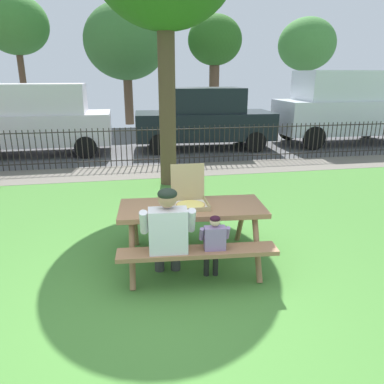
{
  "coord_description": "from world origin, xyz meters",
  "views": [
    {
      "loc": [
        -0.29,
        -3.26,
        2.33
      ],
      "look_at": [
        0.63,
        1.62,
        0.75
      ],
      "focal_mm": 34.56,
      "sensor_mm": 36.0,
      "label": 1
    }
  ],
  "objects_px": {
    "adult_at_table": "(168,232)",
    "parked_car_center": "(203,118)",
    "pizza_box_open": "(190,198)",
    "far_tree_midleft": "(16,25)",
    "far_tree_right": "(307,45)",
    "parked_car_left": "(31,118)",
    "far_tree_midright": "(215,42)",
    "child_at_table": "(214,242)",
    "far_tree_center": "(126,42)",
    "picnic_table_foreground": "(192,219)",
    "parked_car_right": "(346,106)"
  },
  "relations": [
    {
      "from": "pizza_box_open",
      "to": "child_at_table",
      "type": "height_order",
      "value": "pizza_box_open"
    },
    {
      "from": "pizza_box_open",
      "to": "adult_at_table",
      "type": "xyz_separation_m",
      "value": [
        -0.35,
        -0.53,
        -0.21
      ]
    },
    {
      "from": "far_tree_center",
      "to": "far_tree_right",
      "type": "distance_m",
      "value": 9.03
    },
    {
      "from": "parked_car_left",
      "to": "far_tree_midright",
      "type": "xyz_separation_m",
      "value": [
        7.27,
        6.78,
        2.71
      ]
    },
    {
      "from": "far_tree_center",
      "to": "far_tree_midright",
      "type": "bearing_deg",
      "value": 0.0
    },
    {
      "from": "parked_car_right",
      "to": "far_tree_midright",
      "type": "distance_m",
      "value": 7.84
    },
    {
      "from": "adult_at_table",
      "to": "far_tree_right",
      "type": "relative_size",
      "value": 0.23
    },
    {
      "from": "pizza_box_open",
      "to": "parked_car_center",
      "type": "height_order",
      "value": "parked_car_center"
    },
    {
      "from": "far_tree_center",
      "to": "child_at_table",
      "type": "bearing_deg",
      "value": -87.85
    },
    {
      "from": "child_at_table",
      "to": "parked_car_left",
      "type": "bearing_deg",
      "value": 113.83
    },
    {
      "from": "parked_car_left",
      "to": "far_tree_midleft",
      "type": "relative_size",
      "value": 0.81
    },
    {
      "from": "parked_car_left",
      "to": "parked_car_right",
      "type": "height_order",
      "value": "parked_car_right"
    },
    {
      "from": "parked_car_center",
      "to": "parked_car_right",
      "type": "height_order",
      "value": "parked_car_right"
    },
    {
      "from": "far_tree_midright",
      "to": "far_tree_right",
      "type": "xyz_separation_m",
      "value": [
        4.79,
        -0.0,
        -0.06
      ]
    },
    {
      "from": "picnic_table_foreground",
      "to": "parked_car_left",
      "type": "distance_m",
      "value": 8.34
    },
    {
      "from": "far_tree_center",
      "to": "picnic_table_foreground",
      "type": "bearing_deg",
      "value": -88.36
    },
    {
      "from": "picnic_table_foreground",
      "to": "parked_car_center",
      "type": "height_order",
      "value": "parked_car_center"
    },
    {
      "from": "adult_at_table",
      "to": "parked_car_center",
      "type": "xyz_separation_m",
      "value": [
        2.17,
        8.06,
        0.35
      ]
    },
    {
      "from": "adult_at_table",
      "to": "far_tree_midleft",
      "type": "xyz_separation_m",
      "value": [
        -4.74,
        14.84,
        3.71
      ]
    },
    {
      "from": "parked_car_left",
      "to": "far_tree_center",
      "type": "bearing_deg",
      "value": 65.95
    },
    {
      "from": "picnic_table_foreground",
      "to": "far_tree_center",
      "type": "height_order",
      "value": "far_tree_center"
    },
    {
      "from": "far_tree_center",
      "to": "far_tree_right",
      "type": "xyz_separation_m",
      "value": [
        9.03,
        -0.0,
        -0.03
      ]
    },
    {
      "from": "far_tree_midright",
      "to": "far_tree_center",
      "type": "bearing_deg",
      "value": 180.0
    },
    {
      "from": "far_tree_midleft",
      "to": "adult_at_table",
      "type": "bearing_deg",
      "value": -72.28
    },
    {
      "from": "picnic_table_foreground",
      "to": "parked_car_center",
      "type": "xyz_separation_m",
      "value": [
        1.8,
        7.58,
        0.41
      ]
    },
    {
      "from": "adult_at_table",
      "to": "far_tree_midright",
      "type": "height_order",
      "value": "far_tree_midright"
    },
    {
      "from": "pizza_box_open",
      "to": "child_at_table",
      "type": "xyz_separation_m",
      "value": [
        0.17,
        -0.6,
        -0.34
      ]
    },
    {
      "from": "parked_car_left",
      "to": "far_tree_right",
      "type": "height_order",
      "value": "far_tree_right"
    },
    {
      "from": "pizza_box_open",
      "to": "far_tree_right",
      "type": "distance_m",
      "value": 16.96
    },
    {
      "from": "adult_at_table",
      "to": "parked_car_left",
      "type": "distance_m",
      "value": 8.63
    },
    {
      "from": "pizza_box_open",
      "to": "adult_at_table",
      "type": "height_order",
      "value": "pizza_box_open"
    },
    {
      "from": "child_at_table",
      "to": "parked_car_center",
      "type": "height_order",
      "value": "parked_car_center"
    },
    {
      "from": "pizza_box_open",
      "to": "child_at_table",
      "type": "distance_m",
      "value": 0.71
    },
    {
      "from": "parked_car_left",
      "to": "parked_car_center",
      "type": "relative_size",
      "value": 1.03
    },
    {
      "from": "far_tree_midleft",
      "to": "far_tree_right",
      "type": "relative_size",
      "value": 1.12
    },
    {
      "from": "picnic_table_foreground",
      "to": "adult_at_table",
      "type": "distance_m",
      "value": 0.6
    },
    {
      "from": "parked_car_center",
      "to": "far_tree_right",
      "type": "distance_m",
      "value": 10.0
    },
    {
      "from": "parked_car_left",
      "to": "parked_car_center",
      "type": "xyz_separation_m",
      "value": [
        5.24,
        0.0,
        -0.09
      ]
    },
    {
      "from": "parked_car_center",
      "to": "far_tree_midright",
      "type": "bearing_deg",
      "value": 73.35
    },
    {
      "from": "far_tree_midleft",
      "to": "parked_car_right",
      "type": "bearing_deg",
      "value": -29.55
    },
    {
      "from": "far_tree_midright",
      "to": "far_tree_right",
      "type": "bearing_deg",
      "value": -0.0
    },
    {
      "from": "pizza_box_open",
      "to": "far_tree_midleft",
      "type": "height_order",
      "value": "far_tree_midleft"
    },
    {
      "from": "parked_car_right",
      "to": "far_tree_center",
      "type": "xyz_separation_m",
      "value": [
        -7.27,
        6.78,
        2.47
      ]
    },
    {
      "from": "parked_car_center",
      "to": "far_tree_midleft",
      "type": "xyz_separation_m",
      "value": [
        -6.91,
        6.78,
        3.37
      ]
    },
    {
      "from": "far_tree_midright",
      "to": "parked_car_right",
      "type": "bearing_deg",
      "value": -65.94
    },
    {
      "from": "pizza_box_open",
      "to": "adult_at_table",
      "type": "bearing_deg",
      "value": -122.98
    },
    {
      "from": "far_tree_center",
      "to": "adult_at_table",
      "type": "bearing_deg",
      "value": -89.82
    },
    {
      "from": "picnic_table_foreground",
      "to": "pizza_box_open",
      "type": "xyz_separation_m",
      "value": [
        -0.02,
        0.06,
        0.27
      ]
    },
    {
      "from": "picnic_table_foreground",
      "to": "parked_car_center",
      "type": "distance_m",
      "value": 7.81
    },
    {
      "from": "parked_car_right",
      "to": "far_tree_midright",
      "type": "height_order",
      "value": "far_tree_midright"
    }
  ]
}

